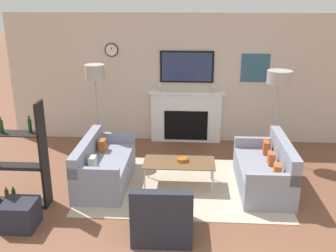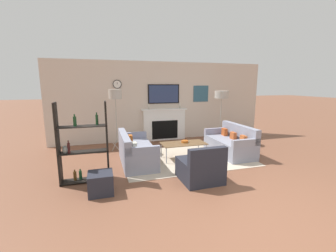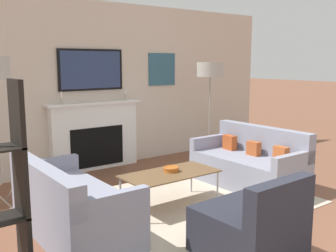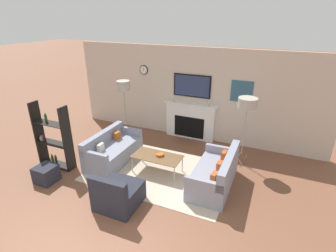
{
  "view_description": "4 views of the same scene",
  "coord_description": "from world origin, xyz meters",
  "views": [
    {
      "loc": [
        0.13,
        -2.97,
        3.04
      ],
      "look_at": [
        -0.26,
        3.14,
        0.98
      ],
      "focal_mm": 42.0,
      "sensor_mm": 36.0,
      "label": 1
    },
    {
      "loc": [
        -2.1,
        -2.41,
        1.95
      ],
      "look_at": [
        -0.35,
        3.45,
        0.81
      ],
      "focal_mm": 24.0,
      "sensor_mm": 36.0,
      "label": 2
    },
    {
      "loc": [
        -2.82,
        -0.67,
        1.74
      ],
      "look_at": [
        0.22,
        3.38,
        0.91
      ],
      "focal_mm": 42.0,
      "sensor_mm": 36.0,
      "label": 3
    },
    {
      "loc": [
        2.36,
        -1.87,
        3.5
      ],
      "look_at": [
        -0.03,
        3.51,
        0.99
      ],
      "focal_mm": 28.0,
      "sensor_mm": 36.0,
      "label": 4
    }
  ],
  "objects": [
    {
      "name": "couch_left",
      "position": [
        -1.34,
        2.95,
        0.29
      ],
      "size": [
        0.77,
        1.63,
        0.77
      ],
      "color": "#8B8FA2",
      "rests_on": "ground_plane"
    },
    {
      "name": "couch_right",
      "position": [
        1.35,
        2.95,
        0.29
      ],
      "size": [
        0.8,
        1.61,
        0.82
      ],
      "color": "#8B8FA2",
      "rests_on": "ground_plane"
    },
    {
      "name": "floor_lamp_right",
      "position": [
        1.7,
        4.17,
        1.59
      ],
      "size": [
        0.45,
        0.45,
        1.74
      ],
      "color": "#9E998E",
      "rests_on": "ground_plane"
    },
    {
      "name": "ottoman",
      "position": [
        -2.18,
        1.57,
        0.19
      ],
      "size": [
        0.44,
        0.44,
        0.38
      ],
      "color": "#262833",
      "rests_on": "ground_plane"
    },
    {
      "name": "decorative_bowl",
      "position": [
        -0.02,
        3.0,
        0.46
      ],
      "size": [
        0.19,
        0.19,
        0.06
      ],
      "color": "#B35F1D",
      "rests_on": "coffee_table"
    },
    {
      "name": "shelf_unit",
      "position": [
        -2.49,
        2.19,
        0.75
      ],
      "size": [
        0.95,
        0.28,
        1.62
      ],
      "color": "black",
      "rests_on": "ground_plane"
    },
    {
      "name": "fireplace_wall",
      "position": [
        0.0,
        5.16,
        1.23
      ],
      "size": [
        7.59,
        0.28,
        2.7
      ],
      "color": "beige",
      "rests_on": "ground_plane"
    },
    {
      "name": "coffee_table",
      "position": [
        -0.07,
        2.95,
        0.4
      ],
      "size": [
        1.17,
        0.58,
        0.42
      ],
      "color": "brown",
      "rests_on": "ground_plane"
    },
    {
      "name": "area_rug",
      "position": [
        0.0,
        2.95,
        0.01
      ],
      "size": [
        3.3,
        2.2,
        0.01
      ],
      "color": "beige",
      "rests_on": "ground_plane"
    },
    {
      "name": "armchair",
      "position": [
        -0.23,
        1.54,
        0.26
      ],
      "size": [
        0.8,
        0.82,
        0.78
      ],
      "color": "#262833",
      "rests_on": "ground_plane"
    },
    {
      "name": "floor_lamp_left",
      "position": [
        -1.7,
        4.17,
        1.64
      ],
      "size": [
        0.37,
        0.37,
        1.81
      ],
      "color": "#9E998E",
      "rests_on": "ground_plane"
    }
  ]
}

